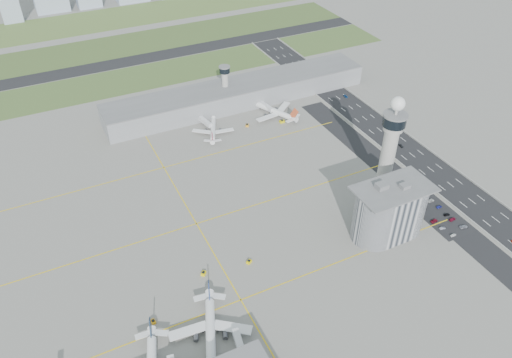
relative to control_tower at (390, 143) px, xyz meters
name	(u,v)px	position (x,y,z in m)	size (l,w,h in m)	color
ground	(284,235)	(-72.00, -8.00, -35.04)	(1000.00, 1000.00, 0.00)	gray
grass_strip_0	(138,78)	(-92.00, 217.00, -35.00)	(480.00, 50.00, 0.08)	#42602D
grass_strip_1	(117,47)	(-92.00, 292.00, -35.00)	(480.00, 60.00, 0.08)	#435729
grass_strip_2	(99,20)	(-92.00, 372.00, -35.00)	(480.00, 70.00, 0.08)	#566D33
runway	(127,62)	(-92.00, 254.00, -34.98)	(480.00, 22.00, 0.10)	black
highway	(444,179)	(43.00, -8.00, -34.99)	(28.00, 500.00, 0.10)	black
barrier_left	(427,185)	(29.00, -8.00, -34.44)	(0.60, 500.00, 1.20)	#9E9E99
barrier_right	(461,173)	(57.00, -8.00, -34.44)	(0.60, 500.00, 1.20)	#9E9E99
landside_road	(424,200)	(18.00, -18.00, -35.00)	(18.00, 260.00, 0.08)	black
parking_lot	(435,212)	(16.00, -30.00, -34.99)	(20.00, 44.00, 0.10)	black
taxiway_line_h_0	(241,300)	(-112.00, -38.00, -35.04)	(260.00, 0.60, 0.01)	yellow
taxiway_line_h_1	(196,224)	(-112.00, 22.00, -35.04)	(260.00, 0.60, 0.01)	yellow
taxiway_line_h_2	(164,168)	(-112.00, 82.00, -35.04)	(260.00, 0.60, 0.01)	yellow
taxiway_line_v	(196,224)	(-112.00, 22.00, -35.04)	(0.60, 260.00, 0.01)	yellow
control_tower	(390,143)	(0.00, 0.00, 0.00)	(14.00, 14.00, 64.50)	#ADAAA5
secondary_tower	(225,82)	(-42.00, 142.00, -16.24)	(8.60, 8.60, 31.90)	#ADAAA5
admin_building	(389,211)	(-20.01, -30.00, -19.74)	(42.00, 24.00, 33.50)	#B2B2B7
terminal_pier	(238,93)	(-32.00, 140.00, -27.14)	(210.00, 32.00, 15.80)	gray
airplane_near_c	(210,328)	(-132.54, -50.57, -28.79)	(44.67, 37.97, 12.51)	white
airplane_far_a	(213,127)	(-67.01, 107.20, -30.07)	(35.47, 30.15, 9.93)	white
airplane_far_b	(273,108)	(-16.28, 110.79, -28.87)	(44.07, 37.46, 12.34)	white
jet_bridge_far_0	(201,119)	(-70.00, 124.00, -32.19)	(14.00, 3.00, 5.70)	silver
jet_bridge_far_1	(261,105)	(-20.00, 124.00, -32.19)	(14.00, 3.00, 5.70)	silver
tug_1	(153,321)	(-153.48, -32.01, -34.25)	(1.88, 2.73, 1.59)	orange
tug_2	(204,273)	(-122.08, -14.93, -34.19)	(2.01, 2.92, 1.70)	yellow
tug_3	(249,262)	(-98.00, -17.90, -34.23)	(1.92, 2.80, 1.63)	#FEDE01
tug_4	(247,125)	(-41.16, 104.60, -34.12)	(2.17, 3.15, 1.83)	orange
tug_5	(282,121)	(-15.69, 98.02, -33.97)	(2.52, 3.67, 2.13)	#D6C60B
car_lot_0	(453,235)	(11.38, -49.40, -34.42)	(1.46, 3.62, 1.23)	white
car_lot_1	(442,228)	(10.04, -42.50, -34.46)	(1.23, 3.53, 1.16)	#9095A5
car_lot_2	(434,221)	(9.98, -35.86, -34.40)	(2.13, 4.61, 1.28)	maroon
car_lot_3	(424,209)	(12.13, -25.07, -34.50)	(1.52, 3.74, 1.08)	black
car_lot_4	(416,204)	(10.67, -19.96, -34.46)	(1.37, 3.41, 1.16)	navy
car_lot_5	(408,195)	(12.18, -10.84, -34.48)	(1.19, 3.42, 1.13)	silver
car_lot_6	(464,227)	(21.46, -46.84, -34.40)	(2.13, 4.61, 1.28)	#9C9FAD
car_lot_7	(452,219)	(20.29, -39.34, -34.38)	(1.84, 4.53, 1.31)	maroon
car_lot_8	(447,215)	(20.25, -34.87, -34.41)	(1.49, 3.70, 1.26)	black
car_lot_9	(439,207)	(21.16, -27.69, -34.45)	(1.26, 3.61, 1.19)	#0E1255
car_lot_10	(431,201)	(20.55, -21.04, -34.39)	(2.17, 4.72, 1.31)	silver
car_lot_11	(422,192)	(21.70, -12.44, -34.48)	(1.59, 3.90, 1.13)	gray
car_hw_1	(401,146)	(42.65, 33.56, -34.38)	(1.39, 4.00, 1.32)	black
car_hw_2	(346,96)	(49.26, 110.29, -34.41)	(2.11, 4.57, 1.27)	navy
car_hw_4	(293,69)	(36.63, 173.62, -34.47)	(1.36, 3.37, 1.15)	#A1A5A8
skyline_bldg_6	(8,0)	(-174.68, 409.90, -12.44)	(20.04, 16.03, 45.20)	#9EADC1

